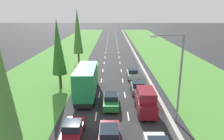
% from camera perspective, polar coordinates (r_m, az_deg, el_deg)
% --- Properties ---
extents(ground_plane, '(300.00, 300.00, 0.00)m').
position_cam_1_polar(ground_plane, '(60.26, -0.01, 5.36)').
color(ground_plane, '#28282B').
rests_on(ground_plane, ground).
extents(grass_verge_left, '(14.00, 140.00, 0.04)m').
position_cam_1_polar(grass_verge_left, '(61.56, -11.92, 5.26)').
color(grass_verge_left, '#478433').
rests_on(grass_verge_left, ground).
extents(grass_verge_right, '(14.00, 140.00, 0.04)m').
position_cam_1_polar(grass_verge_right, '(61.94, 13.44, 5.23)').
color(grass_verge_right, '#478433').
rests_on(grass_verge_right, ground).
extents(median_barrier, '(0.44, 120.00, 0.85)m').
position_cam_1_polar(median_barrier, '(60.45, 5.43, 5.73)').
color(median_barrier, '#9E9B93').
rests_on(median_barrier, ground).
extents(lane_markings, '(3.64, 116.00, 0.01)m').
position_cam_1_polar(lane_markings, '(60.26, -0.01, 5.37)').
color(lane_markings, white).
rests_on(lane_markings, ground).
extents(maroon_hatchback_left_lane, '(1.74, 3.90, 1.72)m').
position_cam_1_polar(maroon_hatchback_left_lane, '(19.43, -10.72, -15.87)').
color(maroon_hatchback_left_lane, maroon).
rests_on(maroon_hatchback_left_lane, ground).
extents(maroon_van_right_lane, '(1.96, 4.90, 2.82)m').
position_cam_1_polar(maroon_van_right_lane, '(23.42, 9.17, -8.47)').
color(maroon_van_right_lane, maroon).
rests_on(maroon_van_right_lane, ground).
extents(maroon_sedan_centre_lane, '(1.82, 4.50, 1.64)m').
position_cam_1_polar(maroon_sedan_centre_lane, '(18.34, -0.75, -17.75)').
color(maroon_sedan_centre_lane, maroon).
rests_on(maroon_sedan_centre_lane, ground).
extents(green_box_truck_left_lane, '(2.46, 9.40, 4.18)m').
position_cam_1_polar(green_box_truck_left_lane, '(27.56, -6.90, -2.85)').
color(green_box_truck_left_lane, black).
rests_on(green_box_truck_left_lane, ground).
extents(grey_hatchback_right_lane_fourth, '(1.74, 3.90, 1.72)m').
position_cam_1_polar(grey_hatchback_right_lane_fourth, '(28.92, 7.07, -4.78)').
color(grey_hatchback_right_lane_fourth, slate).
rests_on(grey_hatchback_right_lane_fourth, ground).
extents(green_sedan_centre_lane, '(1.82, 4.50, 1.64)m').
position_cam_1_polar(green_sedan_centre_lane, '(24.83, -0.28, -8.28)').
color(green_sedan_centre_lane, '#237A33').
rests_on(green_sedan_centre_lane, ground).
extents(silver_hatchback_right_lane, '(1.74, 3.90, 1.72)m').
position_cam_1_polar(silver_hatchback_right_lane, '(35.00, 5.68, -1.05)').
color(silver_hatchback_right_lane, silver).
rests_on(silver_hatchback_right_lane, ground).
extents(teal_sedan_left_lane, '(1.82, 4.50, 1.64)m').
position_cam_1_polar(teal_sedan_left_lane, '(37.61, -5.63, 0.11)').
color(teal_sedan_left_lane, teal).
rests_on(teal_sedan_left_lane, ground).
extents(poplar_tree_second, '(2.05, 2.05, 10.13)m').
position_cam_1_polar(poplar_tree_second, '(30.20, -14.65, 6.09)').
color(poplar_tree_second, '#4C3823').
rests_on(poplar_tree_second, ground).
extents(poplar_tree_third, '(2.09, 2.09, 11.62)m').
position_cam_1_polar(poplar_tree_third, '(45.12, -9.47, 10.42)').
color(poplar_tree_third, '#4C3823').
rests_on(poplar_tree_third, ground).
extents(street_light_mast, '(3.20, 0.28, 9.00)m').
position_cam_1_polar(street_light_mast, '(20.87, 17.44, -0.84)').
color(street_light_mast, gray).
rests_on(street_light_mast, ground).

